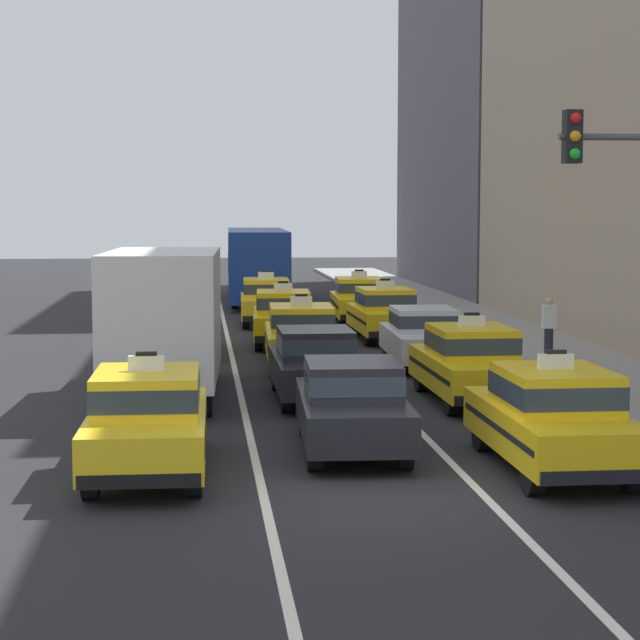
{
  "coord_description": "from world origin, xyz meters",
  "views": [
    {
      "loc": [
        -2.5,
        -16.1,
        4.18
      ],
      "look_at": [
        0.6,
        13.02,
        1.3
      ],
      "focal_mm": 64.05,
      "sensor_mm": 36.0,
      "label": 1
    }
  ],
  "objects_px": {
    "taxi_center_fifth": "(266,300)",
    "taxi_right_nearest": "(553,417)",
    "sedan_center_nearest": "(352,403)",
    "box_truck_left_second": "(166,318)",
    "bus_center_sixth": "(257,261)",
    "taxi_right_second": "(470,362)",
    "taxi_left_nearest": "(148,419)",
    "taxi_right_fourth": "(384,312)",
    "sedan_center_second": "(315,362)",
    "sedan_right_third": "(423,335)",
    "taxi_center_third": "(301,335)",
    "taxi_center_fourth": "(283,316)",
    "taxi_right_fifth": "(359,299)",
    "taxi_left_third": "(178,324)",
    "pedestrian_near_crosswalk": "(549,328)"
  },
  "relations": [
    {
      "from": "taxi_center_third",
      "to": "pedestrian_near_crosswalk",
      "type": "distance_m",
      "value": 6.67
    },
    {
      "from": "sedan_center_nearest",
      "to": "taxi_center_fifth",
      "type": "relative_size",
      "value": 0.95
    },
    {
      "from": "taxi_center_fifth",
      "to": "taxi_left_third",
      "type": "bearing_deg",
      "value": -109.99
    },
    {
      "from": "taxi_center_fifth",
      "to": "taxi_right_second",
      "type": "height_order",
      "value": "same"
    },
    {
      "from": "sedan_center_nearest",
      "to": "taxi_right_second",
      "type": "bearing_deg",
      "value": 55.72
    },
    {
      "from": "taxi_center_fifth",
      "to": "taxi_right_fifth",
      "type": "distance_m",
      "value": 3.4
    },
    {
      "from": "taxi_right_fifth",
      "to": "pedestrian_near_crosswalk",
      "type": "height_order",
      "value": "taxi_right_fifth"
    },
    {
      "from": "taxi_center_fourth",
      "to": "bus_center_sixth",
      "type": "distance_m",
      "value": 16.04
    },
    {
      "from": "bus_center_sixth",
      "to": "taxi_left_third",
      "type": "bearing_deg",
      "value": -99.89
    },
    {
      "from": "taxi_center_third",
      "to": "sedan_right_third",
      "type": "height_order",
      "value": "taxi_center_third"
    },
    {
      "from": "taxi_right_second",
      "to": "sedan_right_third",
      "type": "height_order",
      "value": "taxi_right_second"
    },
    {
      "from": "sedan_center_second",
      "to": "sedan_right_third",
      "type": "relative_size",
      "value": 0.99
    },
    {
      "from": "taxi_center_fifth",
      "to": "taxi_right_nearest",
      "type": "height_order",
      "value": "same"
    },
    {
      "from": "sedan_center_second",
      "to": "sedan_right_third",
      "type": "xyz_separation_m",
      "value": [
        3.36,
        4.93,
        0.0
      ]
    },
    {
      "from": "sedan_center_second",
      "to": "taxi_right_nearest",
      "type": "bearing_deg",
      "value": -66.34
    },
    {
      "from": "sedan_center_nearest",
      "to": "sedan_center_second",
      "type": "height_order",
      "value": "same"
    },
    {
      "from": "taxi_right_second",
      "to": "sedan_right_third",
      "type": "relative_size",
      "value": 1.05
    },
    {
      "from": "taxi_left_third",
      "to": "bus_center_sixth",
      "type": "distance_m",
      "value": 18.42
    },
    {
      "from": "sedan_center_nearest",
      "to": "taxi_right_fifth",
      "type": "distance_m",
      "value": 22.08
    },
    {
      "from": "sedan_center_second",
      "to": "taxi_right_nearest",
      "type": "xyz_separation_m",
      "value": [
        3.08,
        -7.03,
        0.03
      ]
    },
    {
      "from": "sedan_center_nearest",
      "to": "box_truck_left_second",
      "type": "bearing_deg",
      "value": 118.75
    },
    {
      "from": "taxi_center_fourth",
      "to": "taxi_right_nearest",
      "type": "xyz_separation_m",
      "value": [
        3.02,
        -17.29,
        0.0
      ]
    },
    {
      "from": "box_truck_left_second",
      "to": "sedan_center_nearest",
      "type": "bearing_deg",
      "value": -61.25
    },
    {
      "from": "taxi_left_nearest",
      "to": "taxi_center_fifth",
      "type": "bearing_deg",
      "value": 82.04
    },
    {
      "from": "taxi_center_fifth",
      "to": "taxi_right_second",
      "type": "distance_m",
      "value": 17.3
    },
    {
      "from": "taxi_right_second",
      "to": "taxi_right_fourth",
      "type": "distance_m",
      "value": 11.76
    },
    {
      "from": "taxi_left_third",
      "to": "bus_center_sixth",
      "type": "xyz_separation_m",
      "value": [
        3.16,
        18.13,
        0.94
      ]
    },
    {
      "from": "sedan_right_third",
      "to": "taxi_right_fourth",
      "type": "relative_size",
      "value": 0.95
    },
    {
      "from": "pedestrian_near_crosswalk",
      "to": "sedan_right_third",
      "type": "bearing_deg",
      "value": -177.41
    },
    {
      "from": "taxi_left_nearest",
      "to": "pedestrian_near_crosswalk",
      "type": "xyz_separation_m",
      "value": [
        10.13,
        11.69,
        0.11
      ]
    },
    {
      "from": "sedan_center_nearest",
      "to": "taxi_right_fifth",
      "type": "relative_size",
      "value": 0.94
    },
    {
      "from": "bus_center_sixth",
      "to": "taxi_right_second",
      "type": "relative_size",
      "value": 2.46
    },
    {
      "from": "taxi_right_fifth",
      "to": "taxi_left_third",
      "type": "bearing_deg",
      "value": -127.17
    },
    {
      "from": "taxi_left_nearest",
      "to": "taxi_right_fourth",
      "type": "bearing_deg",
      "value": 69.44
    },
    {
      "from": "taxi_center_third",
      "to": "pedestrian_near_crosswalk",
      "type": "bearing_deg",
      "value": 0.47
    },
    {
      "from": "taxi_center_fourth",
      "to": "taxi_right_second",
      "type": "distance_m",
      "value": 11.32
    },
    {
      "from": "sedan_right_third",
      "to": "taxi_right_fifth",
      "type": "xyz_separation_m",
      "value": [
        -0.06,
        11.64,
        0.03
      ]
    },
    {
      "from": "taxi_right_nearest",
      "to": "taxi_right_second",
      "type": "distance_m",
      "value": 6.45
    },
    {
      "from": "taxi_left_nearest",
      "to": "taxi_left_third",
      "type": "height_order",
      "value": "same"
    },
    {
      "from": "taxi_right_second",
      "to": "taxi_right_fifth",
      "type": "height_order",
      "value": "same"
    },
    {
      "from": "taxi_center_fifth",
      "to": "taxi_right_fourth",
      "type": "height_order",
      "value": "same"
    },
    {
      "from": "sedan_center_second",
      "to": "taxi_center_fifth",
      "type": "relative_size",
      "value": 0.93
    },
    {
      "from": "taxi_center_third",
      "to": "bus_center_sixth",
      "type": "distance_m",
      "value": 21.25
    },
    {
      "from": "taxi_right_second",
      "to": "taxi_center_third",
      "type": "bearing_deg",
      "value": 119.19
    },
    {
      "from": "taxi_left_third",
      "to": "pedestrian_near_crosswalk",
      "type": "distance_m",
      "value": 10.37
    },
    {
      "from": "taxi_center_fifth",
      "to": "sedan_center_nearest",
      "type": "bearing_deg",
      "value": -89.47
    },
    {
      "from": "taxi_center_third",
      "to": "bus_center_sixth",
      "type": "bearing_deg",
      "value": 90.22
    },
    {
      "from": "taxi_center_fifth",
      "to": "sedan_right_third",
      "type": "bearing_deg",
      "value": -73.16
    },
    {
      "from": "taxi_center_fifth",
      "to": "taxi_right_second",
      "type": "bearing_deg",
      "value": -78.69
    },
    {
      "from": "taxi_center_third",
      "to": "sedan_right_third",
      "type": "distance_m",
      "value": 3.22
    }
  ]
}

